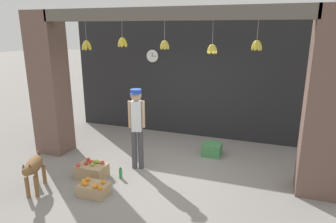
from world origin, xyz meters
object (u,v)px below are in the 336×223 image
object	(u,v)px
fruit_crate_oranges	(94,189)
produce_box_green	(212,149)
shopkeeper	(137,122)
wall_clock	(152,56)
dog	(34,167)
water_bottle	(121,173)
fruit_crate_apples	(92,171)

from	to	relation	value
fruit_crate_oranges	produce_box_green	world-z (taller)	produce_box_green
shopkeeper	fruit_crate_oranges	size ratio (longest dim) A/B	3.28
fruit_crate_oranges	wall_clock	distance (m)	4.14
dog	fruit_crate_oranges	size ratio (longest dim) A/B	1.65
shopkeeper	water_bottle	world-z (taller)	shopkeeper
dog	produce_box_green	world-z (taller)	dog
dog	fruit_crate_oranges	world-z (taller)	dog
fruit_crate_oranges	wall_clock	world-z (taller)	wall_clock
shopkeeper	water_bottle	bearing A→B (deg)	58.23
fruit_crate_apples	wall_clock	world-z (taller)	wall_clock
dog	fruit_crate_oranges	xyz separation A→B (m)	(1.07, 0.25, -0.35)
fruit_crate_oranges	water_bottle	distance (m)	0.72
shopkeeper	fruit_crate_apples	bearing A→B (deg)	27.14
water_bottle	fruit_crate_oranges	bearing A→B (deg)	-102.86
dog	fruit_crate_apples	distance (m)	1.09
dog	produce_box_green	size ratio (longest dim) A/B	2.06
water_bottle	dog	bearing A→B (deg)	-142.33
fruit_crate_oranges	fruit_crate_apples	size ratio (longest dim) A/B	0.91
shopkeeper	fruit_crate_apples	distance (m)	1.31
shopkeeper	water_bottle	size ratio (longest dim) A/B	7.55
fruit_crate_apples	wall_clock	xyz separation A→B (m)	(0.08, 3.04, 2.01)
fruit_crate_oranges	shopkeeper	bearing A→B (deg)	76.42
dog	shopkeeper	size ratio (longest dim) A/B	0.50
dog	fruit_crate_oranges	distance (m)	1.16
fruit_crate_apples	produce_box_green	world-z (taller)	fruit_crate_apples
fruit_crate_apples	produce_box_green	size ratio (longest dim) A/B	1.36
produce_box_green	fruit_crate_apples	bearing A→B (deg)	-137.27
dog	fruit_crate_apples	size ratio (longest dim) A/B	1.51
wall_clock	shopkeeper	bearing A→B (deg)	-75.48
dog	fruit_crate_apples	bearing A→B (deg)	113.51
dog	shopkeeper	world-z (taller)	shopkeeper
water_bottle	produce_box_green	bearing A→B (deg)	49.35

